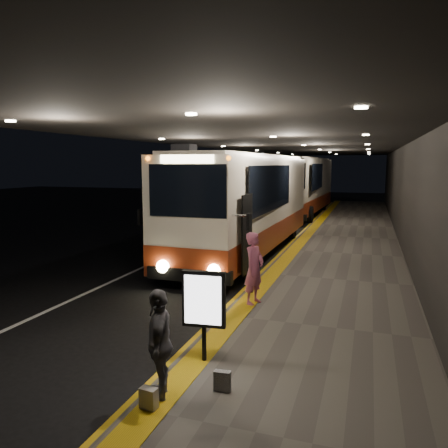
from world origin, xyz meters
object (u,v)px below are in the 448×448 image
Objects in this scene: coach_main at (247,208)px; passenger_waiting_grey at (160,343)px; coach_second at (301,189)px; bag_polka at (222,381)px; passenger_boarding at (254,268)px; info_sign at (204,301)px; stanchion_post at (252,272)px; bag_plain at (149,398)px.

coach_main is 7.50× the size of passenger_waiting_grey.
coach_second is 25.10m from bag_polka.
passenger_boarding is 1.08× the size of passenger_waiting_grey.
info_sign is 4.29m from stanchion_post.
info_sign is (-0.63, 0.86, 0.94)m from bag_polka.
coach_main is at bearing 32.04° from passenger_boarding.
bag_polka is (2.55, -24.92, -1.58)m from coach_second.
passenger_boarding is at bearing -72.03° from coach_main.
coach_second is 24.15m from info_sign.
stanchion_post is at bearing 87.57° from info_sign.
bag_plain is at bearing -167.37° from passenger_boarding.
bag_plain is at bearing -135.48° from bag_polka.
coach_main is 11.36m from bag_polka.
bag_polka is at bearing -80.24° from stanchion_post.
stanchion_post is at bearing 99.76° from bag_polka.
stanchion_post is (-0.88, 5.11, 0.41)m from bag_polka.
passenger_boarding is at bearing 87.46° from bag_plain.
stanchion_post is (1.75, -5.83, -1.14)m from coach_main.
bag_plain is at bearing -84.02° from coach_second.
stanchion_post is at bearing -72.19° from coach_main.
bag_plain is at bearing -80.19° from coach_main.
info_sign reaches higher than bag_plain.
coach_main is 10.29m from info_sign.
passenger_boarding is 5.14m from bag_plain.
coach_second is 11.06× the size of stanchion_post.
coach_main is 40.00× the size of bag_polka.
coach_main is at bearing 169.34° from passenger_waiting_grey.
passenger_waiting_grey is at bearing -167.57° from passenger_boarding.
passenger_boarding reaches higher than info_sign.
coach_second is 7.56× the size of passenger_waiting_grey.
info_sign is (0.20, 1.67, 0.94)m from bag_plain.
coach_main reaches higher than info_sign.
passenger_waiting_grey is 1.46× the size of stanchion_post.
bag_polka is at bearing 44.52° from bag_plain.
passenger_boarding is 4.37m from bag_polka.
coach_second reaches higher than coach_main.
bag_plain is 0.19× the size of info_sign.
bag_polka is 0.27× the size of stanchion_post.
info_sign is at bearing 83.19° from bag_plain.
coach_main is 10.96× the size of stanchion_post.
info_sign is at bearing -165.25° from passenger_boarding.
coach_second is 20.77m from passenger_boarding.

